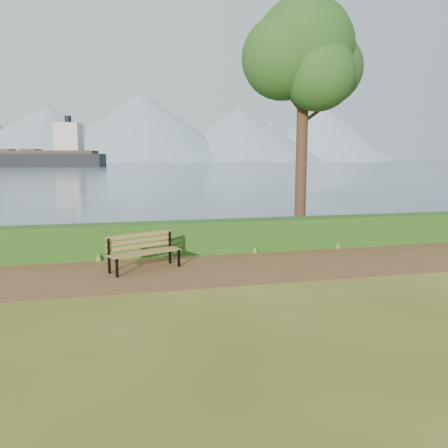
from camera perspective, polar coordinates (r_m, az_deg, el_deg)
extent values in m
plane|color=#495317|center=(11.64, -0.44, -6.29)|extent=(140.00, 140.00, 0.00)
cube|color=#56371D|center=(11.92, -0.77, -5.91)|extent=(40.00, 3.40, 0.01)
cube|color=#1D4313|center=(14.02, -2.84, -1.65)|extent=(32.00, 0.85, 1.00)
cube|color=#475B72|center=(270.99, -13.05, 7.73)|extent=(700.00, 510.00, 0.00)
cone|color=#7B92A4|center=(410.54, -21.91, 10.91)|extent=(160.00, 160.00, 48.00)
cone|color=#7B92A4|center=(417.51, -10.58, 12.29)|extent=(190.00, 190.00, 62.00)
cone|color=#7B92A4|center=(426.66, 1.89, 11.54)|extent=(170.00, 170.00, 50.00)
cone|color=#7B92A4|center=(467.87, 12.47, 11.57)|extent=(150.00, 150.00, 58.00)
cone|color=#7B92A4|center=(441.26, -14.66, 10.19)|extent=(120.00, 120.00, 35.00)
cone|color=#7B92A4|center=(462.19, 5.92, 10.65)|extent=(130.00, 130.00, 40.00)
cube|color=black|center=(11.37, -13.81, -5.63)|extent=(0.08, 0.08, 0.49)
cube|color=black|center=(11.75, -14.80, -4.09)|extent=(0.08, 0.08, 0.94)
cube|color=black|center=(11.53, -14.33, -4.36)|extent=(0.28, 0.54, 0.05)
cube|color=black|center=(12.19, -5.92, -4.46)|extent=(0.08, 0.08, 0.49)
cube|color=black|center=(12.55, -7.09, -3.07)|extent=(0.08, 0.08, 0.94)
cube|color=black|center=(12.35, -6.52, -3.30)|extent=(0.28, 0.54, 0.05)
cube|color=olive|center=(11.73, -9.83, -3.84)|extent=(1.83, 0.89, 0.04)
cube|color=olive|center=(11.85, -10.14, -3.73)|extent=(1.83, 0.89, 0.04)
cube|color=olive|center=(11.97, -10.45, -3.61)|extent=(1.83, 0.89, 0.04)
cube|color=olive|center=(12.09, -10.75, -3.50)|extent=(1.83, 0.89, 0.04)
cube|color=olive|center=(12.12, -10.91, -2.84)|extent=(1.81, 0.85, 0.11)
cube|color=olive|center=(12.09, -10.93, -2.13)|extent=(1.81, 0.85, 0.11)
cube|color=olive|center=(12.06, -10.95, -1.42)|extent=(1.81, 0.85, 0.11)
cylinder|color=#341E15|center=(16.69, 10.14, 11.13)|extent=(0.42, 0.42, 7.54)
sphere|color=#204D19|center=(17.13, 10.44, 21.68)|extent=(3.56, 3.56, 3.56)
sphere|color=#204D19|center=(17.59, 13.13, 19.16)|extent=(2.72, 2.72, 2.72)
sphere|color=#204D19|center=(16.61, 7.70, 20.68)|extent=(2.93, 2.93, 2.93)
sphere|color=#204D19|center=(16.34, 12.28, 18.53)|extent=(2.51, 2.51, 2.51)
sphere|color=#204D19|center=(17.72, 8.41, 23.02)|extent=(2.30, 2.30, 2.30)
sphere|color=#204D19|center=(17.53, 10.78, 24.91)|extent=(2.09, 2.09, 2.09)
cylinder|color=#341E15|center=(16.95, 11.72, 13.89)|extent=(1.10, 0.13, 0.82)
cylinder|color=#341E15|center=(16.75, 8.75, 15.83)|extent=(0.85, 0.40, 0.75)
cube|color=black|center=(170.06, -26.01, 7.18)|extent=(64.03, 22.82, 6.33)
cube|color=#453129|center=(170.07, -26.09, 8.42)|extent=(58.87, 20.80, 1.09)
cube|color=beige|center=(162.93, -19.60, 10.55)|extent=(9.51, 8.99, 9.95)
cylinder|color=black|center=(163.29, -19.71, 12.61)|extent=(2.17, 2.17, 3.17)
cube|color=brown|center=(170.98, -26.78, 8.62)|extent=(6.55, 6.96, 0.72)
cube|color=brown|center=(167.37, -23.94, 8.82)|extent=(6.55, 6.96, 0.72)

